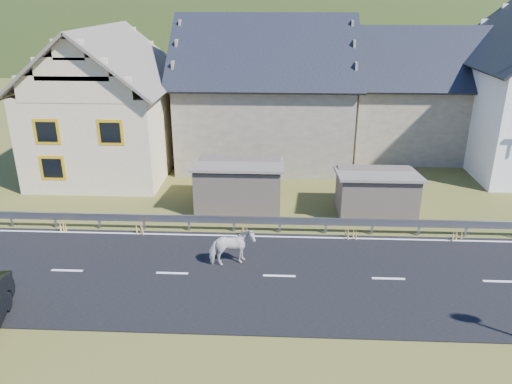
{
  "coord_description": "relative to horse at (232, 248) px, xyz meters",
  "views": [
    {
      "loc": [
        -0.09,
        -16.0,
        9.73
      ],
      "look_at": [
        -0.98,
        2.41,
        2.41
      ],
      "focal_mm": 35.0,
      "sensor_mm": 36.0,
      "label": 1
    }
  ],
  "objects": [
    {
      "name": "shed_right",
      "position": [
        6.32,
        5.21,
        0.24
      ],
      "size": [
        3.8,
        2.9,
        2.2
      ],
      "primitive_type": "cube",
      "color": "#695B4E",
      "rests_on": "ground"
    },
    {
      "name": "ground",
      "position": [
        1.82,
        -0.79,
        -0.76
      ],
      "size": [
        160.0,
        160.0,
        0.0
      ],
      "primitive_type": "plane",
      "color": "#43491C",
      "rests_on": "ground"
    },
    {
      "name": "conifer_patch",
      "position": [
        -53.18,
        109.21,
        5.24
      ],
      "size": [
        76.0,
        50.0,
        28.0
      ],
      "primitive_type": "ellipsoid",
      "color": "black",
      "rests_on": "ground"
    },
    {
      "name": "shed_left",
      "position": [
        -0.18,
        5.71,
        0.34
      ],
      "size": [
        4.3,
        3.3,
        2.4
      ],
      "primitive_type": "cube",
      "color": "#695B4E",
      "rests_on": "ground"
    },
    {
      "name": "road",
      "position": [
        1.82,
        -0.79,
        -0.74
      ],
      "size": [
        60.0,
        7.0,
        0.04
      ],
      "primitive_type": "cube",
      "color": "black",
      "rests_on": "ground"
    },
    {
      "name": "house_stone_a",
      "position": [
        0.82,
        14.21,
        3.88
      ],
      "size": [
        10.8,
        9.8,
        8.9
      ],
      "color": "gray",
      "rests_on": "ground"
    },
    {
      "name": "house_cream",
      "position": [
        -8.18,
        11.21,
        3.6
      ],
      "size": [
        7.8,
        9.8,
        8.3
      ],
      "color": "beige",
      "rests_on": "ground"
    },
    {
      "name": "lane_markings",
      "position": [
        1.82,
        -0.79,
        -0.71
      ],
      "size": [
        60.0,
        6.6,
        0.01
      ],
      "primitive_type": "cube",
      "color": "silver",
      "rests_on": "road"
    },
    {
      "name": "mountain",
      "position": [
        6.82,
        179.21,
        -20.76
      ],
      "size": [
        440.0,
        280.0,
        260.0
      ],
      "primitive_type": "ellipsoid",
      "color": "black",
      "rests_on": "ground"
    },
    {
      "name": "guardrail",
      "position": [
        1.82,
        2.9,
        -0.2
      ],
      "size": [
        28.1,
        0.09,
        0.75
      ],
      "color": "#93969B",
      "rests_on": "ground"
    },
    {
      "name": "horse",
      "position": [
        0.0,
        0.0,
        0.0
      ],
      "size": [
        1.28,
        1.86,
        1.44
      ],
      "primitive_type": "imported",
      "rotation": [
        0.0,
        0.0,
        1.9
      ],
      "color": "beige",
      "rests_on": "road"
    },
    {
      "name": "house_stone_b",
      "position": [
        10.82,
        16.21,
        3.48
      ],
      "size": [
        9.8,
        8.8,
        8.1
      ],
      "color": "gray",
      "rests_on": "ground"
    }
  ]
}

